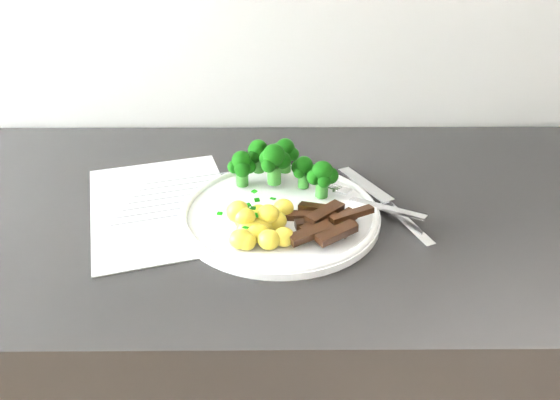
# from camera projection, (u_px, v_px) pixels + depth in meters

# --- Properties ---
(recipe_paper) EXTENTS (0.28, 0.34, 0.00)m
(recipe_paper) POSITION_uv_depth(u_px,v_px,m) (162.00, 206.00, 0.81)
(recipe_paper) COLOR silver
(recipe_paper) RESTS_ON counter
(plate) EXTENTS (0.29, 0.29, 0.02)m
(plate) POSITION_uv_depth(u_px,v_px,m) (280.00, 213.00, 0.78)
(plate) COLOR white
(plate) RESTS_ON counter
(broccoli) EXTENTS (0.17, 0.11, 0.07)m
(broccoli) POSITION_uv_depth(u_px,v_px,m) (279.00, 163.00, 0.83)
(broccoli) COLOR #27651E
(broccoli) RESTS_ON plate
(potatoes) EXTENTS (0.10, 0.10, 0.05)m
(potatoes) POSITION_uv_depth(u_px,v_px,m) (258.00, 224.00, 0.72)
(potatoes) COLOR #EAC64A
(potatoes) RESTS_ON plate
(beef_strips) EXTENTS (0.12, 0.12, 0.03)m
(beef_strips) POSITION_uv_depth(u_px,v_px,m) (326.00, 222.00, 0.74)
(beef_strips) COLOR black
(beef_strips) RESTS_ON plate
(fork) EXTENTS (0.15, 0.12, 0.02)m
(fork) POSITION_uv_depth(u_px,v_px,m) (371.00, 202.00, 0.79)
(fork) COLOR silver
(fork) RESTS_ON plate
(knife) EXTENTS (0.11, 0.22, 0.02)m
(knife) POSITION_uv_depth(u_px,v_px,m) (394.00, 213.00, 0.78)
(knife) COLOR silver
(knife) RESTS_ON plate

